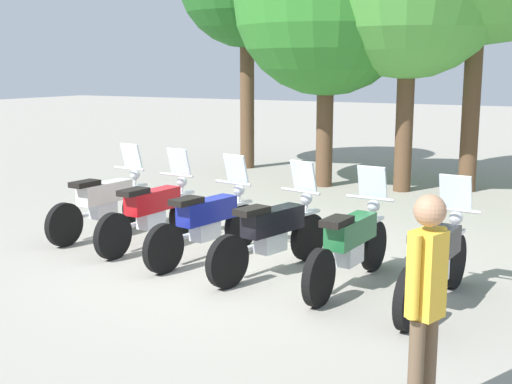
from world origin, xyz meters
TOP-DOWN VIEW (x-y plane):
  - ground_plane at (0.00, 0.00)m, footprint 80.00×80.00m
  - motorcycle_0 at (-2.63, 0.45)m, footprint 0.62×2.19m
  - motorcycle_1 at (-1.58, 0.27)m, footprint 0.62×2.19m
  - motorcycle_2 at (-0.52, 0.08)m, footprint 0.70×2.18m
  - motorcycle_3 at (0.53, -0.04)m, footprint 0.78×2.15m
  - motorcycle_4 at (1.58, -0.07)m, footprint 0.62×2.19m
  - motorcycle_5 at (2.63, -0.27)m, footprint 0.62×2.19m
  - person_0 at (3.17, -2.82)m, footprint 0.28×0.41m
  - tree_1 at (-1.37, 6.09)m, footprint 3.90×3.90m

SIDE VIEW (x-z plane):
  - ground_plane at x=0.00m, z-range 0.00..0.00m
  - motorcycle_0 at x=-2.63m, z-range -0.17..1.20m
  - motorcycle_1 at x=-1.58m, z-range -0.17..1.20m
  - motorcycle_2 at x=-0.52m, z-range -0.17..1.20m
  - motorcycle_3 at x=0.53m, z-range -0.17..1.20m
  - motorcycle_4 at x=1.58m, z-range -0.17..1.20m
  - motorcycle_5 at x=2.63m, z-range -0.17..1.20m
  - person_0 at x=3.17m, z-range 0.15..1.86m
  - tree_1 at x=-1.37m, z-range 0.96..6.81m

